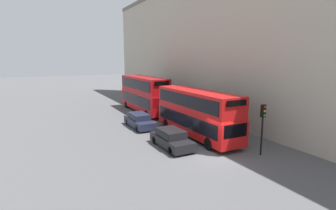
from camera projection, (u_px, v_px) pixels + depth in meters
ground_plane at (213, 156)px, 18.90m from camera, size 200.00×200.00×0.00m
building_facade at (288, 34)px, 20.52m from camera, size 1.10×80.00×17.05m
bus_leading at (196, 111)px, 23.28m from camera, size 2.59×10.31×4.16m
bus_second_in_queue at (144, 93)px, 34.06m from camera, size 2.59×10.76×4.59m
car_dark_sedan at (171, 138)px, 20.56m from camera, size 1.82×4.41×1.44m
car_hatchback at (139, 120)px, 26.64m from camera, size 1.78×4.74×1.42m
traffic_light at (263, 119)px, 18.56m from camera, size 0.30×0.36×3.72m
pedestrian at (164, 105)px, 35.59m from camera, size 0.36×0.36×1.57m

